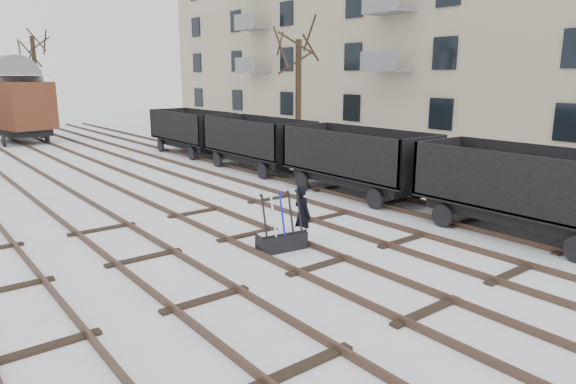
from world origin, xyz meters
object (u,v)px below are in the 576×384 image
ground_frame (282,240)px  freight_wagon_a (526,203)px  worker (302,215)px  box_van_wagon (16,104)px

ground_frame → freight_wagon_a: 6.81m
freight_wagon_a → ground_frame: bearing=152.4°
worker → box_van_wagon: 27.73m
ground_frame → box_van_wagon: 27.84m
ground_frame → freight_wagon_a: (6.01, -3.14, 0.63)m
ground_frame → freight_wagon_a: bearing=-19.8°
worker → freight_wagon_a: bearing=-119.7°
box_van_wagon → freight_wagon_a: bearing=-89.8°
ground_frame → worker: (0.75, 0.10, 0.50)m
ground_frame → freight_wagon_a: freight_wagon_a is taller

